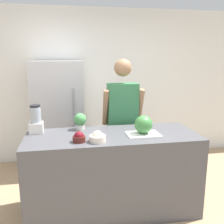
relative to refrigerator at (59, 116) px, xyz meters
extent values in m
cube|color=white|center=(0.64, 0.37, 0.43)|extent=(8.00, 0.06, 2.60)
cube|color=#4C4C51|center=(0.64, -1.33, -0.40)|extent=(1.93, 0.75, 0.94)
cube|color=#B7B7BC|center=(0.00, 0.00, 0.00)|extent=(0.78, 0.64, 1.73)
cylinder|color=gray|center=(0.23, -0.34, 0.17)|extent=(0.02, 0.02, 0.61)
cube|color=#4C608C|center=(0.88, -0.76, -0.44)|extent=(0.30, 0.18, 0.85)
cube|color=#337247|center=(0.88, -0.76, 0.28)|extent=(0.40, 0.22, 0.60)
sphere|color=#936B4C|center=(0.88, -0.76, 0.79)|extent=(0.23, 0.23, 0.23)
cylinder|color=#936B4C|center=(0.65, -0.80, 0.27)|extent=(0.07, 0.24, 0.50)
cylinder|color=#936B4C|center=(1.11, -0.80, 0.27)|extent=(0.07, 0.24, 0.50)
cube|color=white|center=(0.98, -1.41, 0.08)|extent=(0.36, 0.26, 0.01)
sphere|color=#3D7F3D|center=(0.98, -1.40, 0.19)|extent=(0.20, 0.20, 0.20)
cylinder|color=#511E19|center=(0.26, -1.52, 0.10)|extent=(0.13, 0.13, 0.06)
sphere|color=maroon|center=(0.26, -1.52, 0.13)|extent=(0.10, 0.10, 0.10)
cylinder|color=beige|center=(0.45, -1.55, 0.10)|extent=(0.17, 0.17, 0.07)
sphere|color=white|center=(0.45, -1.55, 0.14)|extent=(0.10, 0.10, 0.10)
cube|color=silver|center=(-0.21, -1.12, 0.13)|extent=(0.15, 0.15, 0.12)
cylinder|color=#99A3AD|center=(-0.21, -1.12, 0.28)|extent=(0.12, 0.12, 0.18)
cylinder|color=black|center=(-0.21, -1.12, 0.38)|extent=(0.11, 0.11, 0.02)
cylinder|color=beige|center=(0.30, -1.07, 0.10)|extent=(0.10, 0.10, 0.06)
sphere|color=#478E4C|center=(0.30, -1.07, 0.19)|extent=(0.15, 0.15, 0.15)
camera|label=1|loc=(0.17, -3.98, 0.92)|focal=40.00mm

